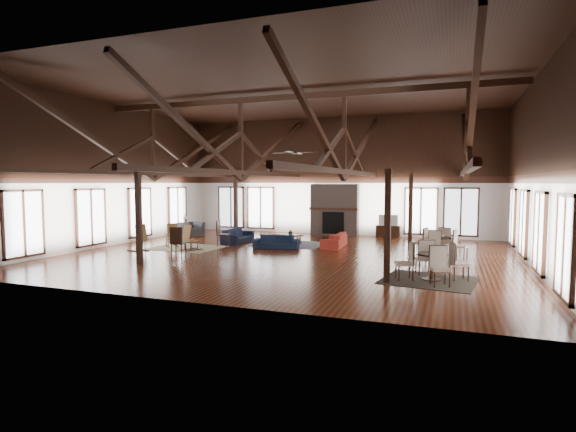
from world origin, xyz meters
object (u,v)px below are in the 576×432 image
(armchair, at_px, (191,229))
(cafe_table_near, at_px, (432,262))
(sofa_navy_left, at_px, (238,236))
(cafe_table_far, at_px, (440,243))
(sofa_navy_front, at_px, (276,242))
(coffee_table, at_px, (288,235))
(sofa_orange, at_px, (334,240))
(tv_console, at_px, (388,231))

(armchair, height_order, cafe_table_near, cafe_table_near)
(sofa_navy_left, relative_size, cafe_table_far, 1.04)
(sofa_navy_front, xyz_separation_m, cafe_table_far, (6.31, 0.06, 0.24))
(coffee_table, height_order, armchair, armchair)
(sofa_navy_front, distance_m, cafe_table_near, 7.43)
(sofa_orange, relative_size, coffee_table, 1.56)
(coffee_table, bearing_deg, cafe_table_near, -22.76)
(sofa_navy_left, height_order, tv_console, sofa_navy_left)
(cafe_table_near, bearing_deg, sofa_orange, 127.71)
(sofa_navy_front, distance_m, tv_console, 6.60)
(cafe_table_near, relative_size, cafe_table_far, 1.03)
(sofa_navy_left, bearing_deg, tv_console, -57.62)
(tv_console, bearing_deg, sofa_navy_left, -144.98)
(sofa_orange, distance_m, tv_console, 4.53)
(sofa_orange, xyz_separation_m, cafe_table_near, (4.09, -5.29, 0.23))
(coffee_table, distance_m, tv_console, 5.55)
(sofa_orange, distance_m, armchair, 7.77)
(coffee_table, relative_size, cafe_table_near, 0.63)
(coffee_table, height_order, cafe_table_near, cafe_table_near)
(sofa_navy_front, bearing_deg, sofa_orange, 17.14)
(sofa_navy_left, relative_size, sofa_orange, 1.03)
(armchair, bearing_deg, cafe_table_near, -101.24)
(sofa_navy_left, xyz_separation_m, armchair, (-3.24, 1.30, 0.05))
(armchair, bearing_deg, tv_console, -54.50)
(sofa_navy_left, xyz_separation_m, tv_console, (6.08, 4.26, -0.01))
(sofa_navy_front, xyz_separation_m, tv_console, (3.77, 5.42, 0.02))
(sofa_navy_front, xyz_separation_m, sofa_orange, (2.12, 1.20, 0.02))
(armchair, relative_size, cafe_table_far, 0.54)
(sofa_navy_front, distance_m, cafe_table_far, 6.31)
(cafe_table_near, height_order, tv_console, cafe_table_near)
(coffee_table, bearing_deg, sofa_orange, 15.76)
(sofa_navy_left, bearing_deg, coffee_table, -89.25)
(coffee_table, relative_size, armchair, 1.20)
(sofa_navy_front, bearing_deg, cafe_table_near, -45.72)
(coffee_table, xyz_separation_m, tv_console, (3.72, 4.12, -0.10))
(sofa_navy_left, relative_size, tv_console, 1.80)
(sofa_navy_front, height_order, cafe_table_far, cafe_table_far)
(sofa_orange, relative_size, armchair, 1.87)
(sofa_navy_front, relative_size, sofa_navy_left, 0.89)
(armchair, relative_size, cafe_table_near, 0.53)
(sofa_navy_left, distance_m, coffee_table, 2.37)
(sofa_orange, height_order, tv_console, sofa_orange)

